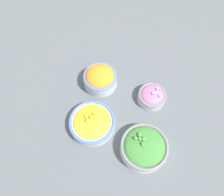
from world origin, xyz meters
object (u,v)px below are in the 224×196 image
Objects in this scene: bowl_squash at (92,123)px; bowl_broccoli at (144,147)px; bowl_red_onion at (152,96)px; bowl_carrots at (100,78)px.

bowl_broccoli is (0.21, 0.00, 0.00)m from bowl_squash.
bowl_carrots is at bearing -171.86° from bowl_red_onion.
bowl_broccoli is (0.27, -0.17, -0.01)m from bowl_carrots.
bowl_squash is 1.01× the size of bowl_broccoli.
bowl_squash is (-0.15, -0.21, 0.00)m from bowl_red_onion.
bowl_carrots is 0.81× the size of bowl_broccoli.
bowl_red_onion is 0.66× the size of bowl_broccoli.
bowl_red_onion is (0.21, 0.03, -0.01)m from bowl_carrots.
bowl_red_onion is 0.65× the size of bowl_squash.
bowl_red_onion is 0.25m from bowl_squash.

